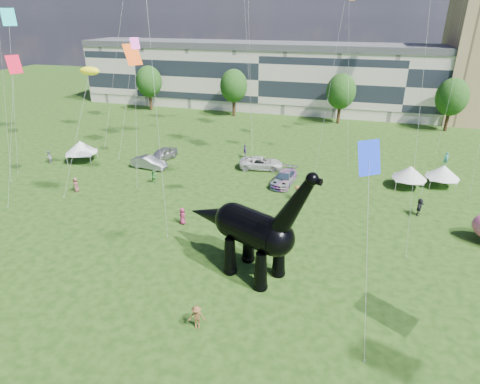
# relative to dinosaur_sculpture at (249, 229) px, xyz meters

# --- Properties ---
(ground) EXTENTS (220.00, 220.00, 0.00)m
(ground) POSITION_rel_dinosaur_sculpture_xyz_m (-4.50, -4.26, -3.80)
(ground) COLOR #16330C
(ground) RESTS_ON ground
(terrace_row) EXTENTS (78.00, 11.00, 12.00)m
(terrace_row) POSITION_rel_dinosaur_sculpture_xyz_m (-12.50, 57.74, 2.20)
(terrace_row) COLOR beige
(terrace_row) RESTS_ON ground
(tree_far_left) EXTENTS (5.20, 5.20, 9.44)m
(tree_far_left) POSITION_rel_dinosaur_sculpture_xyz_m (-34.50, 48.74, 2.49)
(tree_far_left) COLOR #382314
(tree_far_left) RESTS_ON ground
(tree_mid_left) EXTENTS (5.20, 5.20, 9.44)m
(tree_mid_left) POSITION_rel_dinosaur_sculpture_xyz_m (-16.50, 48.74, 2.49)
(tree_mid_left) COLOR #382314
(tree_mid_left) RESTS_ON ground
(tree_mid_right) EXTENTS (5.20, 5.20, 9.44)m
(tree_mid_right) POSITION_rel_dinosaur_sculpture_xyz_m (3.50, 48.74, 2.49)
(tree_mid_right) COLOR #382314
(tree_mid_right) RESTS_ON ground
(tree_far_right) EXTENTS (5.20, 5.20, 9.44)m
(tree_far_right) POSITION_rel_dinosaur_sculpture_xyz_m (21.50, 48.74, 2.49)
(tree_far_right) COLOR #382314
(tree_far_right) RESTS_ON ground
(dinosaur_sculpture) EXTENTS (11.90, 6.77, 10.08)m
(dinosaur_sculpture) POSITION_rel_dinosaur_sculpture_xyz_m (0.00, 0.00, 0.00)
(dinosaur_sculpture) COLOR black
(dinosaur_sculpture) RESTS_ON ground
(car_silver) EXTENTS (3.07, 5.25, 1.68)m
(car_silver) POSITION_rel_dinosaur_sculpture_xyz_m (-18.28, 21.56, -2.97)
(car_silver) COLOR #B0AFB4
(car_silver) RESTS_ON ground
(car_grey) EXTENTS (4.92, 2.17, 1.57)m
(car_grey) POSITION_rel_dinosaur_sculpture_xyz_m (-18.53, 18.15, -3.02)
(car_grey) COLOR gray
(car_grey) RESTS_ON ground
(car_white) EXTENTS (6.02, 3.58, 1.57)m
(car_white) POSITION_rel_dinosaur_sculpture_xyz_m (-4.44, 22.17, -3.02)
(car_white) COLOR silver
(car_white) RESTS_ON ground
(car_dark) EXTENTS (2.74, 5.59, 1.57)m
(car_dark) POSITION_rel_dinosaur_sculpture_xyz_m (-0.62, 18.02, -3.02)
(car_dark) COLOR #595960
(car_dark) RESTS_ON ground
(gazebo_near) EXTENTS (3.88, 3.88, 2.66)m
(gazebo_near) POSITION_rel_dinosaur_sculpture_xyz_m (13.41, 21.14, -1.94)
(gazebo_near) COLOR silver
(gazebo_near) RESTS_ON ground
(gazebo_far) EXTENTS (3.74, 3.74, 2.60)m
(gazebo_far) POSITION_rel_dinosaur_sculpture_xyz_m (17.15, 22.66, -1.98)
(gazebo_far) COLOR silver
(gazebo_far) RESTS_ON ground
(gazebo_left) EXTENTS (5.30, 5.30, 2.90)m
(gazebo_left) POSITION_rel_dinosaur_sculpture_xyz_m (-28.58, 17.99, -1.77)
(gazebo_left) COLOR silver
(gazebo_left) RESTS_ON ground
(visitors) EXTENTS (52.00, 38.41, 1.84)m
(visitors) POSITION_rel_dinosaur_sculpture_xyz_m (-4.50, 11.96, -2.94)
(visitors) COLOR #4B3476
(visitors) RESTS_ON ground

